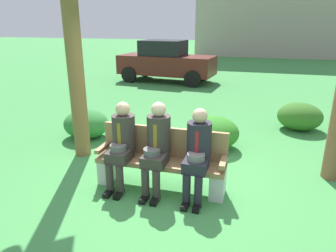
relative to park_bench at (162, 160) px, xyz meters
name	(u,v)px	position (x,y,z in m)	size (l,w,h in m)	color
ground_plane	(172,183)	(0.13, 0.13, -0.42)	(80.00, 80.00, 0.00)	#408D45
park_bench	(162,160)	(0.00, 0.00, 0.00)	(1.91, 0.44, 0.90)	#99754C
seated_man_left	(121,141)	(-0.57, -0.13, 0.29)	(0.34, 0.72, 1.28)	#38332D
seated_man_middle	(157,144)	(-0.03, -0.13, 0.31)	(0.34, 0.72, 1.32)	#38332D
seated_man_right	(197,150)	(0.56, -0.13, 0.29)	(0.34, 0.72, 1.28)	#23232D
shrub_near_bench	(86,124)	(-2.18, 1.56, -0.12)	(0.97, 0.89, 0.60)	#2E7533
shrub_mid_lawn	(300,116)	(2.27, 3.41, -0.11)	(1.00, 0.92, 0.62)	#356C22
shrub_far_lawn	(213,132)	(0.51, 1.75, -0.11)	(1.01, 0.93, 0.63)	#307D24
parked_car_near	(166,61)	(-2.45, 8.42, 0.42)	(4.03, 2.02, 1.68)	#591E19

